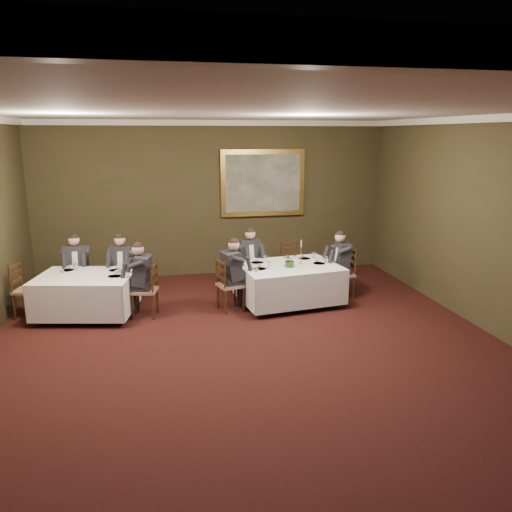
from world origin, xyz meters
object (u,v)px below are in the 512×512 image
object	(u,v)px
chair_sec_endright	(146,301)
diner_sec_endright	(145,289)
diner_sec_backright	(124,276)
chair_main_endleft	(230,296)
table_main	(289,281)
table_second	(86,292)
chair_main_backright	(293,274)
chair_sec_endleft	(28,301)
diner_main_endright	(343,272)
centerpiece	(290,259)
chair_sec_backleft	(79,287)
candlestick	(301,255)
painting	(263,183)
diner_sec_backleft	(78,276)
chair_main_backleft	(248,278)
chair_sec_backright	(124,287)
diner_main_endleft	(230,284)
chair_main_endright	(343,283)
diner_main_backleft	(248,268)

from	to	relation	value
chair_sec_endright	diner_sec_endright	bearing A→B (deg)	90.00
diner_sec_backright	chair_main_endleft	bearing A→B (deg)	167.92
table_main	diner_sec_backright	xyz separation A→B (m)	(-3.12, 0.78, 0.06)
chair_sec_endright	table_main	bearing A→B (deg)	-73.21
table_second	chair_main_backright	bearing A→B (deg)	13.44
chair_sec_endleft	diner_sec_endright	bearing A→B (deg)	90.62
diner_main_endright	centerpiece	world-z (taller)	diner_main_endright
chair_sec_backleft	candlestick	xyz separation A→B (m)	(4.26, -0.89, 0.66)
diner_main_endright	painting	world-z (taller)	painting
table_main	diner_sec_backleft	distance (m)	4.12
chair_main_backleft	centerpiece	size ratio (longest dim) A/B	3.28
diner_sec_endright	diner_main_endright	bearing A→B (deg)	-72.01
table_main	diner_sec_backleft	bearing A→B (deg)	166.54
chair_main_endleft	diner_sec_endright	distance (m)	1.55
table_main	chair_sec_backleft	world-z (taller)	chair_sec_backleft
chair_sec_backright	painting	size ratio (longest dim) A/B	0.51
painting	chair_main_backright	bearing A→B (deg)	-75.06
diner_main_endright	diner_sec_backleft	distance (m)	5.22
chair_main_backright	painting	size ratio (longest dim) A/B	0.51
painting	diner_main_endleft	bearing A→B (deg)	-114.49
chair_sec_backleft	chair_sec_endleft	bearing A→B (deg)	42.77
table_second	chair_main_backright	xyz separation A→B (m)	(4.10, 0.98, -0.17)
chair_main_endleft	chair_main_endright	world-z (taller)	same
diner_sec_backleft	chair_main_backleft	bearing A→B (deg)	178.25
table_main	centerpiece	world-z (taller)	centerpiece
chair_main_backright	centerpiece	bearing A→B (deg)	57.99
diner_sec_backleft	painting	bearing A→B (deg)	-160.84
chair_sec_backleft	chair_main_endleft	bearing A→B (deg)	157.79
diner_main_endleft	centerpiece	size ratio (longest dim) A/B	4.41
table_main	diner_main_endright	distance (m)	1.17
chair_main_backleft	chair_sec_endleft	distance (m)	4.19
diner_main_endleft	chair_sec_backright	world-z (taller)	diner_main_endleft
centerpiece	chair_sec_endleft	bearing A→B (deg)	175.46
table_main	diner_main_backleft	world-z (taller)	diner_main_backleft
chair_main_endleft	chair_main_endright	bearing A→B (deg)	82.00
chair_main_backleft	table_main	bearing A→B (deg)	108.12
chair_main_endleft	chair_sec_endright	size ratio (longest dim) A/B	1.00
centerpiece	chair_main_backleft	bearing A→B (deg)	121.40
diner_main_endright	chair_sec_endleft	distance (m)	5.93
chair_main_backright	chair_sec_endleft	bearing A→B (deg)	-5.25
centerpiece	diner_sec_endright	bearing A→B (deg)	-179.08
table_main	diner_sec_backleft	world-z (taller)	diner_sec_backleft
diner_sec_endright	candlestick	distance (m)	3.01
chair_main_endleft	chair_sec_backleft	bearing A→B (deg)	-127.64
chair_main_backright	centerpiece	size ratio (longest dim) A/B	3.28
chair_main_backright	chair_sec_endleft	distance (m)	5.19
diner_sec_backleft	chair_sec_endright	world-z (taller)	diner_sec_backleft
chair_main_endleft	chair_sec_endright	distance (m)	1.53
diner_sec_backright	painting	xyz separation A→B (m)	(3.12, 1.60, 1.59)
chair_sec_endright	painting	bearing A→B (deg)	-33.43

